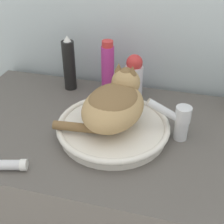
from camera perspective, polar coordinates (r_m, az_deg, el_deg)
The scene contains 8 objects.
vanity_counter at distance 1.31m, azimuth 2.10°, elevation -17.90°, with size 1.23×0.62×0.81m.
sink_basin at distance 1.00m, azimuth 0.21°, elevation -2.88°, with size 0.36×0.36×0.04m.
cat at distance 0.96m, azimuth 0.45°, elevation 1.78°, with size 0.28×0.28×0.16m.
faucet at distance 0.98m, azimuth 12.04°, elevation -1.42°, with size 0.14×0.05×0.14m.
lotion_bottle_white at distance 1.18m, azimuth 4.02°, elevation 6.50°, with size 0.07×0.07×0.17m.
shampoo_bottle_tall at distance 1.19m, azimuth -0.79°, elevation 7.92°, with size 0.05×0.05×0.21m.
hairspray_can_black at distance 1.24m, azimuth -7.85°, elevation 8.58°, with size 0.05×0.05×0.22m.
cream_tube at distance 0.94m, azimuth -19.15°, elevation -9.14°, with size 0.14×0.06×0.03m.
Camera 1 is at (0.16, -0.49, 1.44)m, focal length 50.00 mm.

